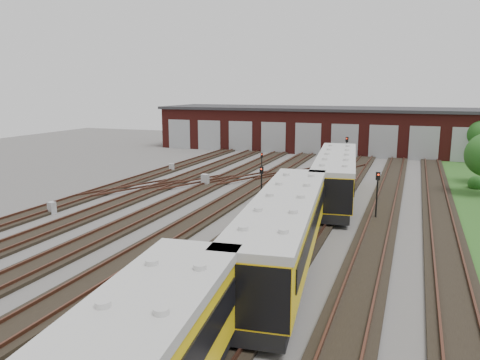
% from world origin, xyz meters
% --- Properties ---
extents(ground, '(120.00, 120.00, 0.00)m').
position_xyz_m(ground, '(0.00, 0.00, 0.00)').
color(ground, '#464441').
rests_on(ground, ground).
extents(track_network, '(30.40, 70.00, 0.33)m').
position_xyz_m(track_network, '(-0.17, 0.59, 0.11)').
color(track_network, black).
rests_on(track_network, ground).
extents(maintenance_shed, '(51.00, 12.50, 6.35)m').
position_xyz_m(maintenance_shed, '(-0.01, 39.97, 3.20)').
color(maintenance_shed, '#531814').
rests_on(maintenance_shed, ground).
extents(metro_train, '(5.02, 49.01, 3.46)m').
position_xyz_m(metro_train, '(6.00, -7.69, 2.10)').
color(metro_train, black).
rests_on(metro_train, ground).
extents(signal_mast_0, '(0.26, 0.25, 2.77)m').
position_xyz_m(signal_mast_0, '(-2.38, 14.38, 1.78)').
color(signal_mast_0, black).
rests_on(signal_mast_0, ground).
extents(signal_mast_1, '(0.27, 0.26, 3.18)m').
position_xyz_m(signal_mast_1, '(0.93, 4.13, 2.05)').
color(signal_mast_1, black).
rests_on(signal_mast_1, ground).
extents(signal_mast_2, '(0.32, 0.30, 3.75)m').
position_xyz_m(signal_mast_2, '(4.74, 23.51, 2.39)').
color(signal_mast_2, black).
rests_on(signal_mast_2, ground).
extents(signal_mast_3, '(0.32, 0.30, 3.42)m').
position_xyz_m(signal_mast_3, '(9.66, 3.47, 2.20)').
color(signal_mast_3, black).
rests_on(signal_mast_3, ground).
extents(relay_cabinet_0, '(0.62, 0.56, 0.88)m').
position_xyz_m(relay_cabinet_0, '(-12.97, -3.30, 0.44)').
color(relay_cabinet_0, '#A0A2A5').
rests_on(relay_cabinet_0, ground).
extents(relay_cabinet_1, '(0.66, 0.60, 0.90)m').
position_xyz_m(relay_cabinet_1, '(-13.32, 15.62, 0.45)').
color(relay_cabinet_1, '#A0A2A5').
rests_on(relay_cabinet_1, ground).
extents(relay_cabinet_2, '(0.66, 0.55, 1.09)m').
position_xyz_m(relay_cabinet_2, '(-6.59, 9.94, 0.55)').
color(relay_cabinet_2, '#A0A2A5').
rests_on(relay_cabinet_2, ground).
extents(relay_cabinet_3, '(0.72, 0.66, 1.00)m').
position_xyz_m(relay_cabinet_3, '(3.87, 24.80, 0.50)').
color(relay_cabinet_3, '#A0A2A5').
rests_on(relay_cabinet_3, ground).
extents(relay_cabinet_4, '(0.69, 0.58, 1.13)m').
position_xyz_m(relay_cabinet_4, '(3.70, 6.95, 0.56)').
color(relay_cabinet_4, '#A0A2A5').
rests_on(relay_cabinet_4, ground).
extents(bush_1, '(1.43, 1.43, 1.43)m').
position_xyz_m(bush_1, '(17.46, 17.39, 0.71)').
color(bush_1, '#1F4814').
rests_on(bush_1, ground).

